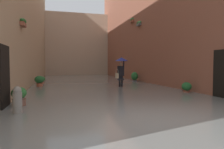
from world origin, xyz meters
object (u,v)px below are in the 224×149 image
object	(u,v)px
person_wading	(121,67)
mooring_bollard	(18,103)
potted_plant_far_right	(39,81)
potted_plant_near_left	(135,77)
potted_plant_mid_left	(187,88)
potted_plant_mid_right	(19,98)
potted_plant_near_right	(42,80)

from	to	relation	value
person_wading	mooring_bollard	bearing A→B (deg)	50.11
mooring_bollard	potted_plant_far_right	bearing A→B (deg)	-89.48
potted_plant_near_left	potted_plant_mid_left	size ratio (longest dim) A/B	1.40
mooring_bollard	potted_plant_mid_right	bearing A→B (deg)	-81.89
potted_plant_near_left	person_wading	bearing A→B (deg)	57.08
person_wading	potted_plant_far_right	xyz separation A→B (m)	(5.06, -1.49, -0.89)
potted_plant_near_left	potted_plant_far_right	xyz separation A→B (m)	(7.38, 2.08, -0.03)
person_wading	potted_plant_mid_left	size ratio (longest dim) A/B	3.09
potted_plant_mid_left	potted_plant_near_left	bearing A→B (deg)	-89.18
potted_plant_near_left	mooring_bollard	distance (m)	12.02
potted_plant_near_left	potted_plant_mid_left	bearing A→B (deg)	90.82
potted_plant_near_left	potted_plant_mid_right	bearing A→B (deg)	48.45
potted_plant_near_right	potted_plant_mid_right	bearing A→B (deg)	89.21
potted_plant_mid_right	potted_plant_mid_left	xyz separation A→B (m)	(-7.57, -1.46, -0.04)
person_wading	potted_plant_far_right	distance (m)	5.35
person_wading	potted_plant_near_right	bearing A→B (deg)	-30.92
potted_plant_mid_left	potted_plant_far_right	xyz separation A→B (m)	(7.48, -4.88, 0.11)
potted_plant_mid_right	person_wading	bearing A→B (deg)	-136.72
potted_plant_far_right	mooring_bollard	bearing A→B (deg)	90.52
person_wading	potted_plant_mid_left	world-z (taller)	person_wading
potted_plant_mid_right	potted_plant_near_right	world-z (taller)	potted_plant_mid_right
person_wading	potted_plant_mid_right	world-z (taller)	person_wading
potted_plant_mid_right	potted_plant_near_left	bearing A→B (deg)	-131.55
potted_plant_mid_left	potted_plant_near_right	bearing A→B (deg)	-40.71
potted_plant_mid_left	potted_plant_far_right	size ratio (longest dim) A/B	0.80
potted_plant_near_left	potted_plant_near_right	size ratio (longest dim) A/B	1.31
person_wading	potted_plant_near_right	distance (m)	5.96
potted_plant_near_right	mooring_bollard	bearing A→B (deg)	90.32
person_wading	potted_plant_near_left	world-z (taller)	person_wading
potted_plant_near_left	mooring_bollard	size ratio (longest dim) A/B	1.00
potted_plant_near_left	potted_plant_mid_right	world-z (taller)	potted_plant_near_left
potted_plant_near_right	person_wading	bearing A→B (deg)	149.08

